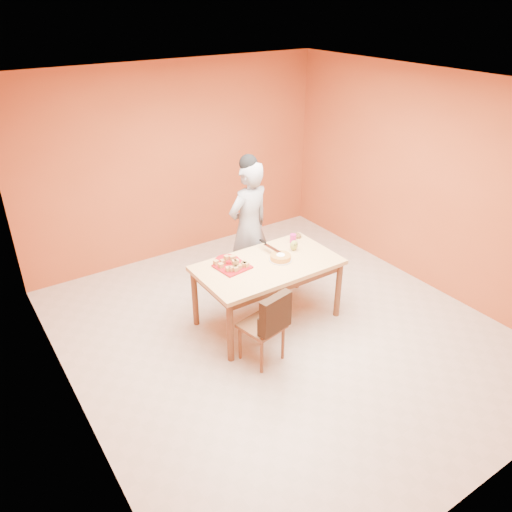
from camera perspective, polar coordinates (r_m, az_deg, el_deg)
floor at (r=5.79m, az=2.86°, el=-8.64°), size 5.00×5.00×0.00m
ceiling at (r=4.70m, az=3.67°, el=18.72°), size 5.00×5.00×0.00m
wall_back at (r=7.12m, az=-9.06°, el=10.52°), size 4.50×0.00×4.50m
wall_left at (r=4.29m, az=-21.71°, el=-3.60°), size 0.00×5.00×5.00m
wall_right at (r=6.61m, az=19.22°, el=7.90°), size 0.00×5.00×5.00m
dining_table at (r=5.63m, az=1.36°, el=-1.69°), size 1.60×0.90×0.76m
dining_chair at (r=5.14m, az=0.76°, el=-7.85°), size 0.47×0.53×0.86m
pastry_pile at (r=5.48m, az=-2.73°, el=-0.68°), size 0.30×0.30×0.10m
person at (r=6.22m, az=-0.82°, el=3.29°), size 0.68×0.51×1.71m
pastry_platter at (r=5.51m, az=-2.72°, el=-1.22°), size 0.37×0.37×0.02m
red_dinner_plate at (r=5.64m, az=-3.33°, el=-0.50°), size 0.36×0.36×0.02m
white_cake_plate at (r=5.65m, az=2.81°, el=-0.43°), size 0.29×0.29×0.01m
sponge_cake at (r=5.64m, az=2.82°, el=-0.14°), size 0.25×0.25×0.05m
cake_server at (r=5.75m, az=1.85°, el=0.89°), size 0.07×0.27×0.01m
egg_ornament at (r=5.86m, az=4.36°, el=1.22°), size 0.11×0.10×0.12m
magenta_glass at (r=6.03m, az=4.25°, el=2.00°), size 0.10×0.10×0.11m
checker_tin at (r=6.19m, az=4.68°, el=2.29°), size 0.13×0.13×0.03m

